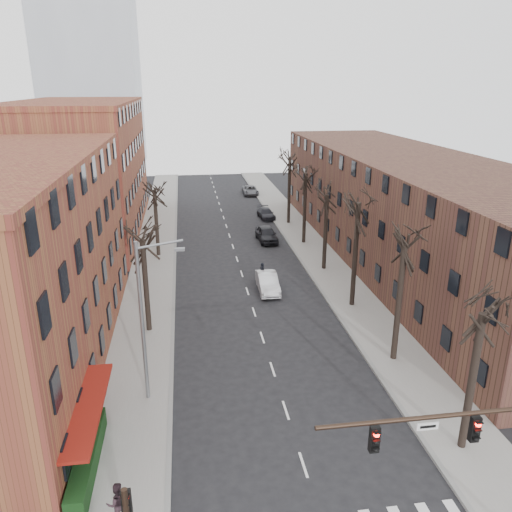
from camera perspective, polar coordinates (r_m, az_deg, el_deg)
name	(u,v)px	position (r m, az deg, el deg)	size (l,w,h in m)	color
sidewalk_left	(155,252)	(51.35, -11.46, 0.41)	(4.00, 90.00, 0.15)	gray
sidewalk_right	(309,245)	(52.79, 6.13, 1.21)	(4.00, 90.00, 0.15)	gray
building_left_far	(82,171)	(59.44, -19.31, 9.16)	(12.00, 28.00, 14.00)	brown
building_right	(406,208)	(49.57, 16.80, 5.23)	(12.00, 50.00, 10.00)	#503225
office_tower	(85,6)	(110.84, -19.00, 25.37)	(18.00, 18.00, 60.00)	#B2B7BF
awning_left	(95,455)	(25.91, -17.92, -20.80)	(1.20, 7.00, 0.15)	maroon
hedge	(87,459)	(24.77, -18.71, -21.10)	(0.80, 6.00, 1.00)	black
tree_right_a	(461,448)	(26.95, 22.37, -19.64)	(5.20, 5.20, 10.00)	black
tree_right_b	(393,360)	(32.74, 15.39, -11.37)	(5.20, 5.20, 10.80)	black
tree_right_c	(352,306)	(39.32, 10.87, -5.62)	(5.20, 5.20, 11.60)	black
tree_right_d	(324,270)	(46.34, 7.74, -1.54)	(5.20, 5.20, 10.00)	black
tree_right_e	(304,243)	(53.64, 5.45, 1.45)	(5.20, 5.20, 10.80)	black
tree_right_f	(288,224)	(61.12, 3.72, 3.71)	(5.20, 5.20, 11.60)	black
tree_left_a	(150,331)	(35.67, -12.08, -8.41)	(5.20, 5.20, 9.50)	black
tree_left_b	(159,256)	(50.40, -11.05, -0.01)	(5.20, 5.20, 9.50)	black
signal_mast_arm	(497,449)	(20.07, 25.80, -19.29)	(8.14, 0.30, 7.20)	black
streetlight	(145,316)	(26.26, -12.57, -6.68)	(2.45, 0.22, 9.03)	slate
silver_sedan	(268,282)	(41.05, 1.33, -3.04)	(1.57, 4.50, 1.48)	silver
parked_car_near	(267,234)	(53.95, 1.21, 2.53)	(1.90, 4.71, 1.61)	black
parked_car_mid	(266,213)	(63.32, 1.15, 4.88)	(1.76, 4.32, 1.25)	black
parked_car_far	(250,190)	(77.18, -0.66, 7.52)	(2.20, 4.77, 1.33)	#54555B
pedestrian_b	(117,503)	(22.00, -15.55, -25.53)	(0.85, 0.66, 1.74)	black
pedestrian_crossing	(262,272)	(42.93, 0.71, -1.86)	(1.00, 0.41, 1.70)	black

